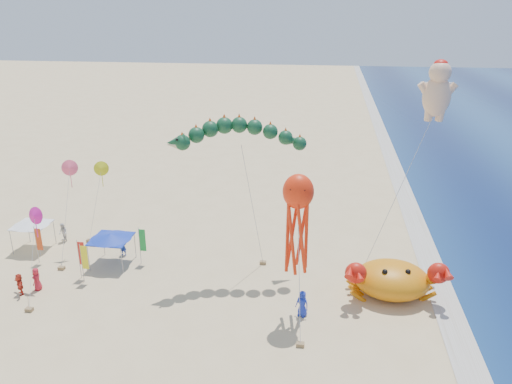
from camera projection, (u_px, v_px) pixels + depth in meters
The scene contains 11 objects.
ground at pixel (278, 282), 37.90m from camera, with size 320.00×320.00×0.00m, color #D1B784.
foam_strip at pixel (442, 295), 36.23m from camera, with size 320.00×320.00×0.00m, color silver.
crab_inflatable at pixel (392, 279), 35.65m from camera, with size 7.21×5.11×3.16m.
dragon_kite at pixel (239, 139), 35.90m from camera, with size 10.22×5.61×11.89m.
cherub_kite at pixel (437, 89), 36.84m from camera, with size 6.03×4.58×16.13m.
octopus_kite at pixel (298, 216), 31.65m from camera, with size 1.98×4.64×9.96m.
canopy_blue at pixel (111, 237), 39.87m from camera, with size 3.31×3.31×2.71m.
canopy_white at pixel (31, 223), 42.43m from camera, with size 3.00×3.00×2.71m.
feather_flags at pixel (87, 248), 38.85m from camera, with size 8.90×3.54×3.20m.
beachgoers at pixel (128, 270), 37.93m from camera, with size 27.52×9.90×1.86m.
small_kites at pixel (70, 191), 40.19m from camera, with size 2.34×12.72×8.05m.
Camera 1 is at (3.25, -33.11, 19.48)m, focal length 35.00 mm.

